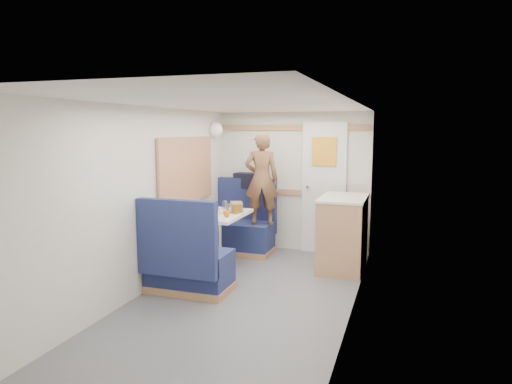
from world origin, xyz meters
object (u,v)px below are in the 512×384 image
(tumbler_mid, at_px, (225,204))
(tray, at_px, (219,217))
(cheese_block, at_px, (218,212))
(tumbler_left, at_px, (193,213))
(bench_near, at_px, (187,266))
(dome_light, at_px, (216,130))
(person, at_px, (262,179))
(beer_glass, at_px, (236,209))
(duffel_bag, at_px, (250,181))
(dinette_table, at_px, (218,225))
(orange_fruit, at_px, (227,213))
(wine_glass, at_px, (207,204))
(bench_far, at_px, (242,232))
(galley_counter, at_px, (343,232))
(tumbler_right, at_px, (229,207))
(salt_grinder, at_px, (210,210))
(bread_loaf, at_px, (237,207))
(pepper_grinder, at_px, (217,209))

(tumbler_mid, bearing_deg, tray, -73.04)
(cheese_block, distance_m, tumbler_left, 0.32)
(bench_near, height_order, dome_light, dome_light)
(person, distance_m, beer_glass, 0.79)
(duffel_bag, bearing_deg, person, -39.65)
(dinette_table, xyz_separation_m, orange_fruit, (0.22, -0.26, 0.21))
(tray, relative_size, tumbler_mid, 3.02)
(orange_fruit, relative_size, wine_glass, 0.48)
(bench_far, bearing_deg, galley_counter, -12.10)
(galley_counter, height_order, tumbler_right, galley_counter)
(bench_far, height_order, tumbler_mid, bench_far)
(tumbler_left, bearing_deg, bench_far, 82.51)
(wine_glass, xyz_separation_m, salt_grinder, (0.04, 0.01, -0.08))
(dome_light, xyz_separation_m, duffel_bag, (0.42, 0.27, -0.74))
(galley_counter, relative_size, salt_grinder, 10.03)
(bench_far, relative_size, cheese_block, 9.52)
(tumbler_mid, distance_m, tumbler_right, 0.31)
(duffel_bag, xyz_separation_m, wine_glass, (-0.15, -1.19, -0.17))
(cheese_block, bearing_deg, orange_fruit, -36.76)
(cheese_block, xyz_separation_m, beer_glass, (0.18, 0.18, 0.02))
(bench_near, bearing_deg, bench_far, 90.00)
(bench_far, bearing_deg, tumbler_right, -82.47)
(cheese_block, distance_m, tumbler_mid, 0.52)
(bench_far, xyz_separation_m, tray, (0.13, -1.15, 0.43))
(tumbler_mid, bearing_deg, dome_light, 124.23)
(galley_counter, xyz_separation_m, tumbler_mid, (-1.53, -0.17, 0.31))
(dinette_table, height_order, tray, tray)
(galley_counter, bearing_deg, tumbler_mid, -173.50)
(dome_light, xyz_separation_m, bread_loaf, (0.55, -0.64, -0.97))
(tumbler_mid, relative_size, tumbler_right, 0.86)
(dinette_table, xyz_separation_m, pepper_grinder, (-0.03, 0.03, 0.20))
(dome_light, bearing_deg, beer_glass, -52.55)
(bench_near, bearing_deg, wine_glass, 98.39)
(galley_counter, bearing_deg, orange_fruit, -146.89)
(tumbler_right, bearing_deg, beer_glass, -28.74)
(pepper_grinder, xyz_separation_m, salt_grinder, (-0.05, -0.08, -0.00))
(tumbler_left, bearing_deg, pepper_grinder, 71.66)
(tumbler_left, bearing_deg, galley_counter, 29.56)
(cheese_block, relative_size, tumbler_mid, 1.07)
(bench_far, distance_m, duffel_bag, 0.75)
(duffel_bag, bearing_deg, tray, -74.93)
(bench_far, height_order, dome_light, dome_light)
(duffel_bag, height_order, wine_glass, duffel_bag)
(duffel_bag, bearing_deg, tumbler_mid, -86.65)
(orange_fruit, bearing_deg, galley_counter, 33.11)
(cheese_block, bearing_deg, person, 73.48)
(wine_glass, distance_m, salt_grinder, 0.09)
(bench_near, height_order, wine_glass, bench_near)
(beer_glass, xyz_separation_m, salt_grinder, (-0.30, -0.10, -0.01))
(person, distance_m, tumbler_mid, 0.63)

